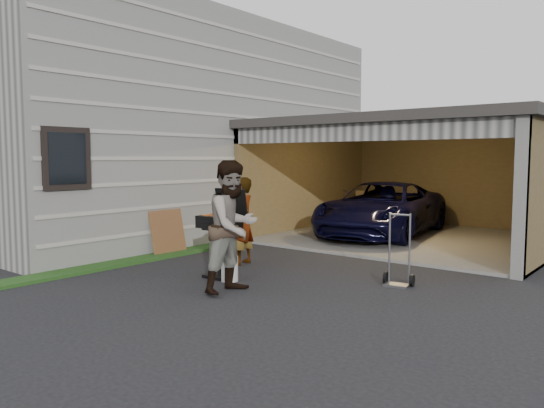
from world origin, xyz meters
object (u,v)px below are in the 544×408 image
at_px(woman, 242,221).
at_px(hand_truck, 398,272).
at_px(man, 233,227).
at_px(bbq_grill, 221,225).
at_px(minivan, 382,211).
at_px(propane_tank, 230,269).
at_px(plywood_panel, 168,232).

relative_size(woman, hand_truck, 1.44).
distance_m(man, bbq_grill, 1.03).
height_order(woman, hand_truck, woman).
xyz_separation_m(minivan, woman, (-0.45, -4.78, 0.16)).
bearing_deg(propane_tank, hand_truck, 32.47).
bearing_deg(minivan, man, -90.49).
height_order(minivan, hand_truck, minivan).
bearing_deg(man, minivan, 8.21).
bearing_deg(man, propane_tank, 49.12).
xyz_separation_m(man, plywood_panel, (-3.20, 1.41, -0.52)).
bearing_deg(minivan, hand_truck, -67.91).
height_order(bbq_grill, plywood_panel, bbq_grill).
bearing_deg(minivan, propane_tank, -94.91).
height_order(bbq_grill, propane_tank, bbq_grill).
distance_m(minivan, plywood_panel, 5.52).
xyz_separation_m(bbq_grill, propane_tank, (0.32, -0.13, -0.68)).
bearing_deg(propane_tank, man, -41.52).
bearing_deg(man, woman, 39.44).
bearing_deg(woman, plywood_panel, -91.28).
bearing_deg(bbq_grill, propane_tank, -21.91).
bearing_deg(bbq_grill, plywood_panel, 160.94).
height_order(minivan, plywood_panel, minivan).
distance_m(woman, man, 2.08).
distance_m(propane_tank, hand_truck, 2.70).
distance_m(woman, hand_truck, 3.13).
relative_size(woman, bbq_grill, 1.11).
bearing_deg(propane_tank, minivan, 93.15).
relative_size(man, plywood_panel, 2.10).
relative_size(woman, propane_tank, 4.00).
bearing_deg(plywood_panel, man, -23.72).
distance_m(bbq_grill, plywood_panel, 2.53).
bearing_deg(plywood_panel, woman, 6.33).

